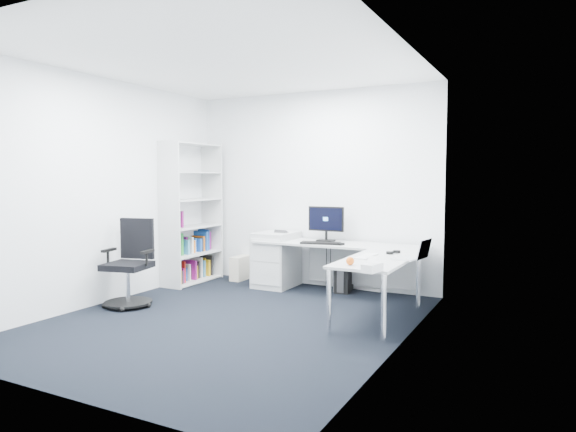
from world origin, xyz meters
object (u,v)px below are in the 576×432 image
at_px(laptop, 406,248).
at_px(monitor, 326,223).
at_px(bookshelf, 191,213).
at_px(l_desk, 329,273).
at_px(task_chair, 127,263).

bearing_deg(laptop, monitor, 151.40).
xyz_separation_m(monitor, laptop, (1.33, -0.98, -0.13)).
height_order(bookshelf, monitor, bookshelf).
relative_size(l_desk, monitor, 4.56).
distance_m(task_chair, laptop, 3.19).
relative_size(l_desk, bookshelf, 1.13).
distance_m(l_desk, bookshelf, 2.28).
bearing_deg(task_chair, bookshelf, 85.78).
height_order(bookshelf, laptop, bookshelf).
distance_m(l_desk, task_chair, 2.44).
relative_size(bookshelf, monitor, 4.03).
height_order(bookshelf, task_chair, bookshelf).
xyz_separation_m(bookshelf, monitor, (1.94, 0.38, -0.10)).
bearing_deg(monitor, task_chair, -133.48).
bearing_deg(bookshelf, l_desk, -1.32).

